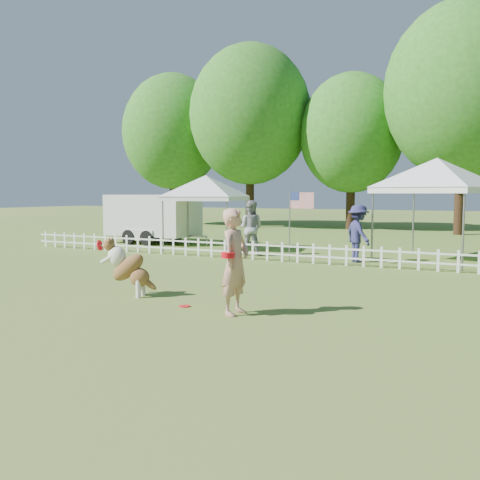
{
  "coord_description": "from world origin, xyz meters",
  "views": [
    {
      "loc": [
        5.54,
        -7.98,
        2.08
      ],
      "look_at": [
        0.38,
        2.0,
        1.1
      ],
      "focal_mm": 40.0,
      "sensor_mm": 36.0,
      "label": 1
    }
  ],
  "objects_px": {
    "frisbee_on_turf": "(185,306)",
    "canopy_tent_left": "(206,213)",
    "dog": "(129,268)",
    "cargo_trailer": "(153,218)",
    "spectator_a": "(250,228)",
    "spectator_b": "(358,233)",
    "canopy_tent_right": "(436,211)",
    "handler": "(235,262)",
    "flag_pole": "(290,225)"
  },
  "relations": [
    {
      "from": "canopy_tent_right",
      "to": "spectator_a",
      "type": "xyz_separation_m",
      "value": [
        -5.74,
        -1.19,
        -0.62
      ]
    },
    {
      "from": "canopy_tent_left",
      "to": "spectator_a",
      "type": "height_order",
      "value": "canopy_tent_left"
    },
    {
      "from": "dog",
      "to": "cargo_trailer",
      "type": "bearing_deg",
      "value": 111.39
    },
    {
      "from": "canopy_tent_left",
      "to": "flag_pole",
      "type": "distance_m",
      "value": 4.21
    },
    {
      "from": "frisbee_on_turf",
      "to": "spectator_a",
      "type": "xyz_separation_m",
      "value": [
        -2.56,
        7.93,
        0.91
      ]
    },
    {
      "from": "dog",
      "to": "spectator_a",
      "type": "bearing_deg",
      "value": 84.69
    },
    {
      "from": "cargo_trailer",
      "to": "dog",
      "type": "bearing_deg",
      "value": -53.81
    },
    {
      "from": "dog",
      "to": "canopy_tent_left",
      "type": "bearing_deg",
      "value": 98.26
    },
    {
      "from": "handler",
      "to": "cargo_trailer",
      "type": "xyz_separation_m",
      "value": [
        -9.27,
        10.16,
        0.12
      ]
    },
    {
      "from": "spectator_a",
      "to": "spectator_b",
      "type": "distance_m",
      "value": 3.71
    },
    {
      "from": "canopy_tent_left",
      "to": "spectator_b",
      "type": "height_order",
      "value": "canopy_tent_left"
    },
    {
      "from": "spectator_b",
      "to": "handler",
      "type": "bearing_deg",
      "value": 136.6
    },
    {
      "from": "frisbee_on_turf",
      "to": "canopy_tent_right",
      "type": "distance_m",
      "value": 9.78
    },
    {
      "from": "canopy_tent_right",
      "to": "spectator_a",
      "type": "bearing_deg",
      "value": -151.99
    },
    {
      "from": "dog",
      "to": "spectator_a",
      "type": "xyz_separation_m",
      "value": [
        -1.01,
        7.6,
        0.34
      ]
    },
    {
      "from": "handler",
      "to": "canopy_tent_left",
      "type": "xyz_separation_m",
      "value": [
        -5.97,
        8.99,
        0.43
      ]
    },
    {
      "from": "dog",
      "to": "canopy_tent_left",
      "type": "relative_size",
      "value": 0.44
    },
    {
      "from": "spectator_a",
      "to": "canopy_tent_right",
      "type": "bearing_deg",
      "value": 179.01
    },
    {
      "from": "handler",
      "to": "dog",
      "type": "bearing_deg",
      "value": 80.72
    },
    {
      "from": "canopy_tent_left",
      "to": "spectator_a",
      "type": "relative_size",
      "value": 1.46
    },
    {
      "from": "flag_pole",
      "to": "spectator_b",
      "type": "xyz_separation_m",
      "value": [
        2.07,
        0.4,
        -0.21
      ]
    },
    {
      "from": "canopy_tent_left",
      "to": "spectator_a",
      "type": "distance_m",
      "value": 2.51
    },
    {
      "from": "handler",
      "to": "frisbee_on_turf",
      "type": "distance_m",
      "value": 1.45
    },
    {
      "from": "handler",
      "to": "spectator_a",
      "type": "bearing_deg",
      "value": 24.99
    },
    {
      "from": "spectator_a",
      "to": "flag_pole",
      "type": "bearing_deg",
      "value": 148.96
    },
    {
      "from": "canopy_tent_left",
      "to": "flag_pole",
      "type": "relative_size",
      "value": 1.24
    },
    {
      "from": "canopy_tent_left",
      "to": "canopy_tent_right",
      "type": "height_order",
      "value": "canopy_tent_right"
    },
    {
      "from": "handler",
      "to": "flag_pole",
      "type": "relative_size",
      "value": 0.85
    },
    {
      "from": "frisbee_on_turf",
      "to": "spectator_a",
      "type": "bearing_deg",
      "value": 107.86
    },
    {
      "from": "cargo_trailer",
      "to": "flag_pole",
      "type": "bearing_deg",
      "value": -18.13
    },
    {
      "from": "frisbee_on_turf",
      "to": "flag_pole",
      "type": "relative_size",
      "value": 0.1
    },
    {
      "from": "canopy_tent_left",
      "to": "spectator_b",
      "type": "xyz_separation_m",
      "value": [
        6.0,
        -1.08,
        -0.47
      ]
    },
    {
      "from": "canopy_tent_right",
      "to": "spectator_b",
      "type": "distance_m",
      "value": 2.52
    },
    {
      "from": "dog",
      "to": "spectator_b",
      "type": "relative_size",
      "value": 0.67
    },
    {
      "from": "canopy_tent_left",
      "to": "spectator_b",
      "type": "bearing_deg",
      "value": -20.77
    },
    {
      "from": "frisbee_on_turf",
      "to": "spectator_b",
      "type": "xyz_separation_m",
      "value": [
        1.15,
        7.79,
        0.87
      ]
    },
    {
      "from": "canopy_tent_right",
      "to": "canopy_tent_left",
      "type": "bearing_deg",
      "value": -161.91
    },
    {
      "from": "dog",
      "to": "flag_pole",
      "type": "bearing_deg",
      "value": 72.0
    },
    {
      "from": "spectator_b",
      "to": "canopy_tent_right",
      "type": "bearing_deg",
      "value": -99.94
    },
    {
      "from": "canopy_tent_left",
      "to": "canopy_tent_right",
      "type": "distance_m",
      "value": 8.04
    },
    {
      "from": "dog",
      "to": "cargo_trailer",
      "type": "height_order",
      "value": "cargo_trailer"
    },
    {
      "from": "handler",
      "to": "frisbee_on_turf",
      "type": "height_order",
      "value": "handler"
    },
    {
      "from": "cargo_trailer",
      "to": "spectator_a",
      "type": "bearing_deg",
      "value": -18.63
    },
    {
      "from": "canopy_tent_left",
      "to": "canopy_tent_right",
      "type": "xyz_separation_m",
      "value": [
        8.03,
        0.25,
        0.2
      ]
    },
    {
      "from": "dog",
      "to": "spectator_b",
      "type": "bearing_deg",
      "value": 57.22
    },
    {
      "from": "cargo_trailer",
      "to": "flag_pole",
      "type": "distance_m",
      "value": 7.7
    },
    {
      "from": "cargo_trailer",
      "to": "spectator_b",
      "type": "xyz_separation_m",
      "value": [
        9.3,
        -2.24,
        -0.16
      ]
    },
    {
      "from": "frisbee_on_turf",
      "to": "canopy_tent_left",
      "type": "xyz_separation_m",
      "value": [
        -4.85,
        8.87,
        1.33
      ]
    },
    {
      "from": "handler",
      "to": "canopy_tent_right",
      "type": "distance_m",
      "value": 9.49
    },
    {
      "from": "dog",
      "to": "cargo_trailer",
      "type": "xyz_separation_m",
      "value": [
        -6.6,
        9.7,
        0.45
      ]
    }
  ]
}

